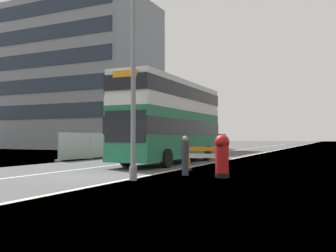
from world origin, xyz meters
TOP-DOWN VIEW (x-y plane):
  - ground at (0.55, 0.10)m, footprint 140.00×280.00m
  - double_decker_bus at (-0.11, 8.97)m, footprint 2.88×11.62m
  - lamppost_foreground at (2.53, -0.29)m, footprint 0.29×0.70m
  - red_pillar_postbox at (5.21, 2.09)m, footprint 0.59×0.59m
  - roadworks_barrier at (3.71, 4.39)m, footprint 1.86×0.45m
  - construction_site_fence at (-7.39, 18.81)m, footprint 0.44×24.00m
  - car_oncoming_near at (-5.09, 25.44)m, footprint 1.91×4.00m
  - car_receding_mid at (-5.33, 34.61)m, footprint 1.95×4.08m
  - bare_tree_far_verge_near at (-16.74, 34.35)m, footprint 2.46×2.47m
  - bare_tree_far_verge_mid at (-14.74, 41.09)m, footprint 3.46×2.88m
  - pedestrian_at_kerb at (3.55, 2.27)m, footprint 0.34×0.34m
  - backdrop_office_block at (-25.49, 30.34)m, footprint 23.12×12.72m

SIDE VIEW (x-z plane):
  - ground at x=0.55m, z-range -0.10..0.00m
  - roadworks_barrier at x=3.71m, z-range 0.16..1.31m
  - pedestrian_at_kerb at x=3.55m, z-range 0.00..1.66m
  - red_pillar_postbox at x=5.21m, z-range 0.08..1.79m
  - construction_site_fence at x=-7.39m, z-range -0.04..1.92m
  - car_receding_mid at x=-5.33m, z-range -0.06..1.95m
  - car_oncoming_near at x=-5.09m, z-range -0.08..2.20m
  - bare_tree_far_verge_mid at x=-14.74m, z-range -0.06..5.19m
  - bare_tree_far_verge_near at x=-16.74m, z-range 0.07..5.18m
  - double_decker_bus at x=-0.11m, z-range 0.16..5.18m
  - lamppost_foreground at x=2.53m, z-range -0.23..7.61m
  - backdrop_office_block at x=-25.49m, z-range 0.00..20.04m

